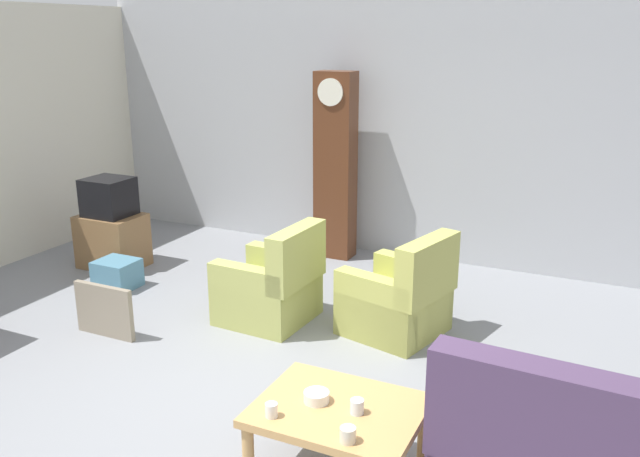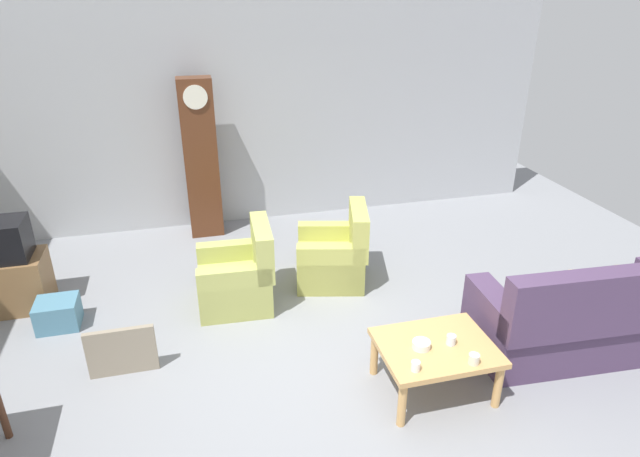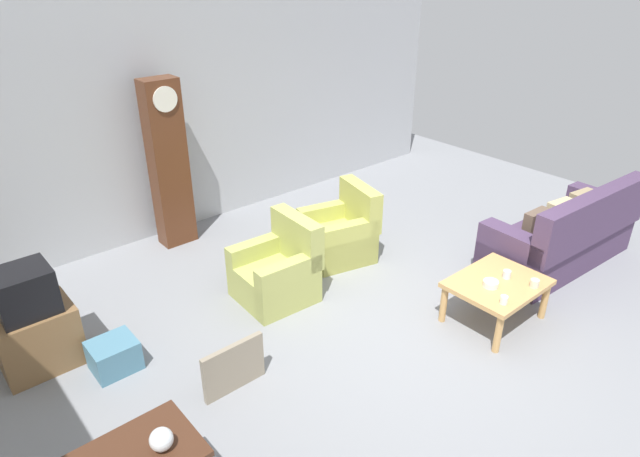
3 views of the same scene
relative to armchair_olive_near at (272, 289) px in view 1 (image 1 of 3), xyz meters
The scene contains 14 objects.
ground_plane 1.43m from the armchair_olive_near, 62.31° to the right, with size 10.40×10.40×0.00m, color gray.
garage_door_wall 2.77m from the armchair_olive_near, 74.69° to the left, with size 8.40×0.16×3.20m, color #ADAFB5.
armchair_olive_near is the anchor object (origin of this frame).
armchair_olive_far 1.17m from the armchair_olive_near, 11.16° to the left, with size 0.95×0.93×0.92m.
coffee_table_wood 2.32m from the armchair_olive_near, 51.05° to the right, with size 0.96×0.76×0.47m.
grandfather_clock 2.10m from the armchair_olive_near, 96.75° to the left, with size 0.44×0.30×2.15m.
tv_stand_cabinet 2.40m from the armchair_olive_near, 167.41° to the left, with size 0.68×0.52×0.60m, color brown.
tv_crt 2.46m from the armchair_olive_near, 167.41° to the left, with size 0.48×0.44×0.42m, color black.
framed_picture_leaning 1.47m from the armchair_olive_near, 141.59° to the right, with size 0.60×0.05×0.47m, color gray.
storage_box_blue 1.86m from the armchair_olive_near, behind, with size 0.41×0.36×0.29m, color teal.
cup_white_porcelain 2.37m from the armchair_olive_near, 60.71° to the right, with size 0.07×0.07×0.08m, color white.
cup_blue_rimmed 2.42m from the armchair_olive_near, 49.04° to the right, with size 0.08×0.08×0.09m, color silver.
cup_cream_tall 2.67m from the armchair_olive_near, 51.96° to the right, with size 0.09×0.09×0.08m, color beige.
bowl_white_stacked 2.24m from the armchair_olive_near, 53.91° to the right, with size 0.15×0.15×0.06m, color white.
Camera 1 is at (2.16, -3.69, 2.56)m, focal length 37.23 mm.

